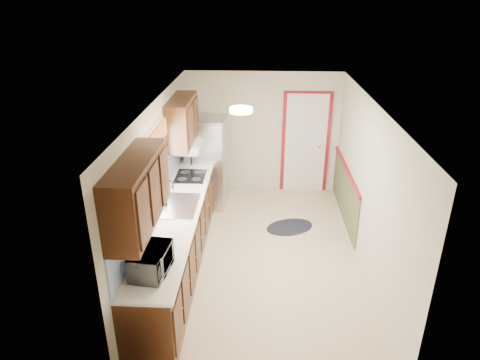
# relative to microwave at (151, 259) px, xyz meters

# --- Properties ---
(room_shell) EXTENTS (3.20, 5.20, 2.52)m
(room_shell) POSITION_rel_microwave_xyz_m (1.20, 1.79, 0.08)
(room_shell) COLOR beige
(room_shell) RESTS_ON ground
(kitchen_run) EXTENTS (0.63, 4.00, 2.20)m
(kitchen_run) POSITION_rel_microwave_xyz_m (-0.04, 1.49, -0.31)
(kitchen_run) COLOR #351A0C
(kitchen_run) RESTS_ON ground
(back_wall_trim) EXTENTS (1.12, 2.30, 2.08)m
(back_wall_trim) POSITION_rel_microwave_xyz_m (2.19, 4.00, -0.23)
(back_wall_trim) COLOR maroon
(back_wall_trim) RESTS_ON ground
(ceiling_fixture) EXTENTS (0.30, 0.30, 0.06)m
(ceiling_fixture) POSITION_rel_microwave_xyz_m (0.90, 1.59, 1.24)
(ceiling_fixture) COLOR #FFD88C
(ceiling_fixture) RESTS_ON room_shell
(microwave) EXTENTS (0.35, 0.56, 0.36)m
(microwave) POSITION_rel_microwave_xyz_m (0.00, 0.00, 0.00)
(microwave) COLOR white
(microwave) RESTS_ON kitchen_run
(refrigerator) EXTENTS (0.77, 0.75, 1.71)m
(refrigerator) POSITION_rel_microwave_xyz_m (0.18, 3.54, -0.27)
(refrigerator) COLOR #B7B7BC
(refrigerator) RESTS_ON ground
(rug) EXTENTS (0.99, 0.84, 0.01)m
(rug) POSITION_rel_microwave_xyz_m (1.70, 2.68, -1.11)
(rug) COLOR black
(rug) RESTS_ON ground
(cooktop) EXTENTS (0.48, 0.58, 0.02)m
(cooktop) POSITION_rel_microwave_xyz_m (0.01, 2.64, -0.17)
(cooktop) COLOR black
(cooktop) RESTS_ON kitchen_run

